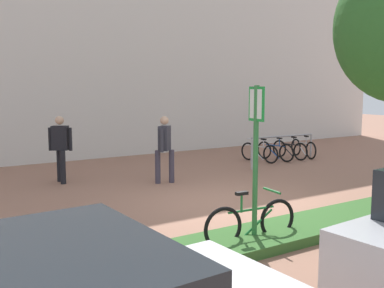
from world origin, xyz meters
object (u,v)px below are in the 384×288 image
(bike_rack_cluster, at_px, (282,149))
(person_suited_navy, at_px, (165,145))
(parking_sign_post, at_px, (256,142))
(person_suited_dark, at_px, (60,145))
(bollard_steel, at_px, (254,155))
(bike_at_sign, at_px, (251,222))

(bike_rack_cluster, bearing_deg, person_suited_navy, -167.48)
(parking_sign_post, bearing_deg, person_suited_dark, 100.85)
(parking_sign_post, height_order, bike_rack_cluster, parking_sign_post)
(bollard_steel, xyz_separation_m, person_suited_navy, (-3.16, -0.23, 0.53))
(bike_at_sign, height_order, person_suited_dark, person_suited_dark)
(bollard_steel, height_order, person_suited_navy, person_suited_navy)
(parking_sign_post, height_order, person_suited_navy, parking_sign_post)
(bike_at_sign, height_order, person_suited_navy, person_suited_navy)
(person_suited_navy, bearing_deg, bike_at_sign, -102.77)
(parking_sign_post, bearing_deg, bollard_steel, 49.83)
(parking_sign_post, height_order, person_suited_dark, parking_sign_post)
(bike_rack_cluster, distance_m, person_suited_navy, 5.37)
(bike_at_sign, height_order, bike_rack_cluster, bike_at_sign)
(person_suited_navy, bearing_deg, bollard_steel, 4.18)
(bollard_steel, distance_m, person_suited_navy, 3.21)
(bike_at_sign, xyz_separation_m, bike_rack_cluster, (6.27, 5.85, -0.00))
(person_suited_navy, bearing_deg, parking_sign_post, -102.38)
(bollard_steel, xyz_separation_m, person_suited_dark, (-5.38, 1.22, 0.53))
(bike_at_sign, height_order, bollard_steel, bollard_steel)
(bike_at_sign, bearing_deg, person_suited_dark, 100.74)
(bike_at_sign, distance_m, person_suited_navy, 4.85)
(parking_sign_post, xyz_separation_m, bike_rack_cluster, (6.24, 5.90, -1.27))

